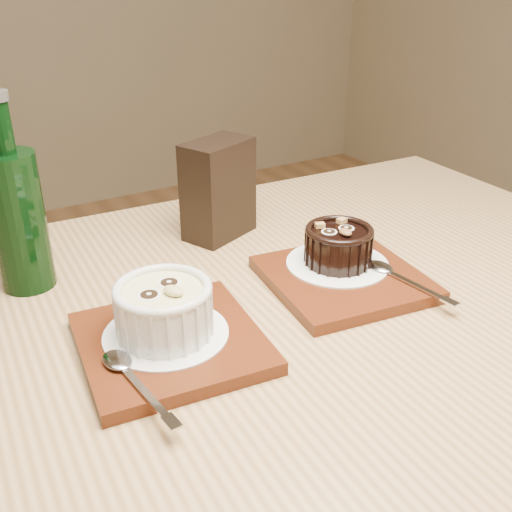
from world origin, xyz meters
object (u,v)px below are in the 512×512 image
Objects in this scene: tray_left at (171,343)px; condiment_stand at (218,189)px; ramekin_white at (164,307)px; tray_right at (343,279)px; ramekin_dark at (339,244)px; green_bottle at (18,216)px; table at (246,394)px.

condiment_stand reaches higher than tray_left.
tray_right is at bearing -22.67° from ramekin_white.
green_bottle reaches higher than ramekin_dark.
green_bottle reaches higher than condiment_stand.
green_bottle is (-0.09, 0.21, 0.04)m from ramekin_white.
green_bottle is at bearing -177.61° from condiment_stand.
ramekin_dark is at bearing 70.31° from tray_right.
ramekin_white is 0.25m from ramekin_dark.
tray_left is at bearing -176.18° from tray_right.
table is 8.86× the size of condiment_stand.
condiment_stand is (0.18, 0.23, 0.06)m from tray_left.
condiment_stand reaches higher than tray_right.
tray_right is (0.16, 0.02, 0.10)m from table.
green_bottle is (-0.09, 0.22, 0.08)m from tray_left.
ramekin_dark is 0.36× the size of green_bottle.
ramekin_white is 0.25m from tray_right.
ramekin_dark is at bearing -27.13° from green_bottle.
table is 0.22m from ramekin_dark.
condiment_stand is (-0.06, 0.21, 0.06)m from tray_right.
tray_right is (0.24, 0.02, 0.00)m from tray_left.
table is 0.16m from ramekin_white.
condiment_stand is (-0.07, 0.19, 0.03)m from ramekin_dark.
table is at bearing -5.27° from tray_left.
tray_left is 1.80× the size of ramekin_white.
ramekin_white is 0.29m from condiment_stand.
ramekin_white is 0.56× the size of tray_right.
tray_left is 0.04m from ramekin_white.
green_bottle is at bearing 157.77° from ramekin_dark.
tray_left is 1.00× the size of tray_right.
condiment_stand is (0.18, 0.22, 0.02)m from ramekin_white.
condiment_stand is at bearing 68.31° from table.
ramekin_dark is (0.16, 0.05, 0.13)m from table.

